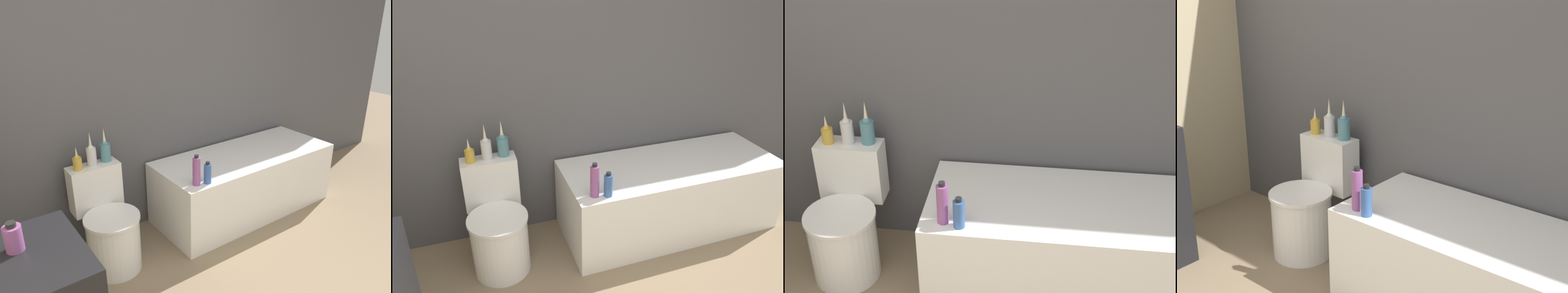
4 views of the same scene
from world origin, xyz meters
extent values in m
cube|color=#4C4C51|center=(0.00, 2.04, 1.30)|extent=(6.40, 0.06, 2.60)
cube|color=white|center=(0.71, 1.67, 0.28)|extent=(1.63, 0.65, 0.56)
cube|color=#B7BCC6|center=(0.71, 1.67, 0.55)|extent=(1.43, 0.45, 0.01)
cylinder|color=white|center=(-0.59, 1.60, 0.20)|extent=(0.37, 0.37, 0.41)
cylinder|color=white|center=(-0.59, 1.60, 0.42)|extent=(0.39, 0.39, 0.02)
cube|color=white|center=(-0.59, 1.86, 0.54)|extent=(0.37, 0.16, 0.35)
cylinder|color=gold|center=(-0.70, 1.85, 0.76)|extent=(0.06, 0.06, 0.09)
sphere|color=gold|center=(-0.70, 1.85, 0.81)|extent=(0.04, 0.04, 0.04)
cone|color=beige|center=(-0.70, 1.85, 0.85)|extent=(0.02, 0.02, 0.08)
cylinder|color=silver|center=(-0.59, 1.87, 0.78)|extent=(0.07, 0.07, 0.13)
sphere|color=silver|center=(-0.59, 1.87, 0.85)|extent=(0.04, 0.04, 0.04)
cone|color=beige|center=(-0.59, 1.87, 0.91)|extent=(0.02, 0.02, 0.12)
cylinder|color=teal|center=(-0.48, 1.88, 0.78)|extent=(0.08, 0.08, 0.13)
sphere|color=teal|center=(-0.48, 1.88, 0.85)|extent=(0.05, 0.05, 0.05)
cone|color=beige|center=(-0.48, 1.88, 0.91)|extent=(0.03, 0.03, 0.12)
cylinder|color=#8C4C8C|center=(0.02, 1.44, 0.67)|extent=(0.06, 0.06, 0.22)
cylinder|color=black|center=(0.02, 1.44, 0.78)|extent=(0.03, 0.03, 0.02)
cylinder|color=#335999|center=(0.10, 1.41, 0.63)|extent=(0.06, 0.06, 0.15)
cylinder|color=black|center=(0.10, 1.41, 0.72)|extent=(0.03, 0.03, 0.02)
camera|label=1|loc=(-1.44, -0.58, 1.85)|focal=35.00mm
camera|label=2|loc=(-0.70, -0.49, 1.90)|focal=35.00mm
camera|label=3|loc=(0.45, -0.64, 2.24)|focal=50.00mm
camera|label=4|loc=(1.70, -0.48, 1.80)|focal=50.00mm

